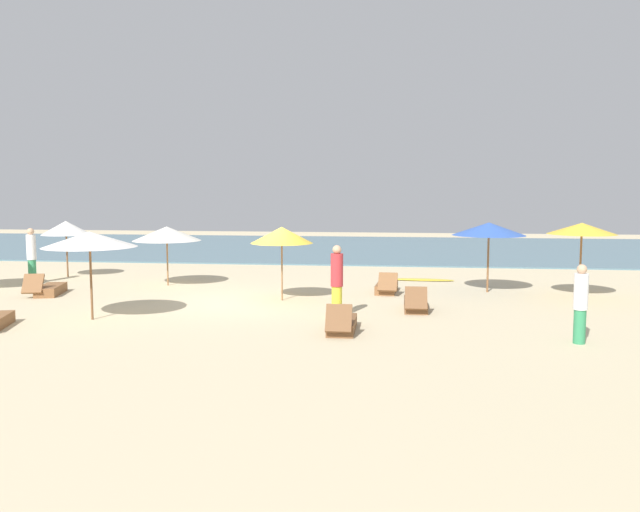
{
  "coord_description": "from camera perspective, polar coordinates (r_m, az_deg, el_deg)",
  "views": [
    {
      "loc": [
        4.23,
        -18.05,
        3.24
      ],
      "look_at": [
        1.67,
        2.41,
        1.1
      ],
      "focal_mm": 36.73,
      "sensor_mm": 36.0,
      "label": 1
    }
  ],
  "objects": [
    {
      "name": "ground_plane",
      "position": [
        18.82,
        -5.97,
        -4.02
      ],
      "size": [
        60.0,
        60.0,
        0.0
      ],
      "primitive_type": "plane",
      "color": "beige"
    },
    {
      "name": "ocean_water",
      "position": [
        35.45,
        0.26,
        0.73
      ],
      "size": [
        48.0,
        16.0,
        0.06
      ],
      "primitive_type": "cube",
      "color": "slate",
      "rests_on": "ground_plane"
    },
    {
      "name": "umbrella_0",
      "position": [
        25.57,
        -21.25,
        2.3
      ],
      "size": [
        1.75,
        1.75,
        2.05
      ],
      "color": "brown",
      "rests_on": "ground_plane"
    },
    {
      "name": "umbrella_2",
      "position": [
        20.98,
        14.5,
        2.29
      ],
      "size": [
        2.26,
        2.26,
        2.19
      ],
      "color": "brown",
      "rests_on": "ground_plane"
    },
    {
      "name": "umbrella_3",
      "position": [
        16.98,
        -19.43,
        1.37
      ],
      "size": [
        2.28,
        2.28,
        2.19
      ],
      "color": "brown",
      "rests_on": "ground_plane"
    },
    {
      "name": "umbrella_4",
      "position": [
        22.32,
        -13.2,
        1.91
      ],
      "size": [
        2.26,
        2.26,
        1.98
      ],
      "color": "olive",
      "rests_on": "ground_plane"
    },
    {
      "name": "umbrella_5",
      "position": [
        20.63,
        21.85,
        2.22
      ],
      "size": [
        1.97,
        1.97,
        2.23
      ],
      "color": "brown",
      "rests_on": "ground_plane"
    },
    {
      "name": "umbrella_6",
      "position": [
        18.83,
        -3.35,
        1.83
      ],
      "size": [
        1.8,
        1.8,
        2.14
      ],
      "color": "olive",
      "rests_on": "ground_plane"
    },
    {
      "name": "lounger_1",
      "position": [
        21.63,
        -22.53,
        -2.69
      ],
      "size": [
        0.97,
        1.77,
        0.71
      ],
      "color": "brown",
      "rests_on": "ground_plane"
    },
    {
      "name": "lounger_2",
      "position": [
        17.67,
        8.33,
        -4.15
      ],
      "size": [
        0.61,
        1.68,
        0.71
      ],
      "color": "brown",
      "rests_on": "ground_plane"
    },
    {
      "name": "lounger_3",
      "position": [
        14.91,
        1.9,
        -5.96
      ],
      "size": [
        0.62,
        1.66,
        0.72
      ],
      "color": "brown",
      "rests_on": "ground_plane"
    },
    {
      "name": "lounger_4",
      "position": [
        20.52,
        5.83,
        -2.72
      ],
      "size": [
        0.7,
        1.72,
        0.69
      ],
      "color": "brown",
      "rests_on": "ground_plane"
    },
    {
      "name": "person_0",
      "position": [
        16.41,
        1.48,
        -2.15
      ],
      "size": [
        0.38,
        0.38,
        1.83
      ],
      "color": "yellow",
      "rests_on": "ground_plane"
    },
    {
      "name": "person_1",
      "position": [
        14.7,
        21.75,
        -3.84
      ],
      "size": [
        0.32,
        0.32,
        1.67
      ],
      "color": "#338C59",
      "rests_on": "ground_plane"
    },
    {
      "name": "person_2",
      "position": [
        24.33,
        -23.83,
        0.08
      ],
      "size": [
        0.44,
        0.44,
        1.89
      ],
      "color": "#338C59",
      "rests_on": "ground_plane"
    },
    {
      "name": "surfboard",
      "position": [
        23.31,
        8.87,
        -2.05
      ],
      "size": [
        2.26,
        0.52,
        0.07
      ],
      "color": "gold",
      "rests_on": "ground_plane"
    }
  ]
}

